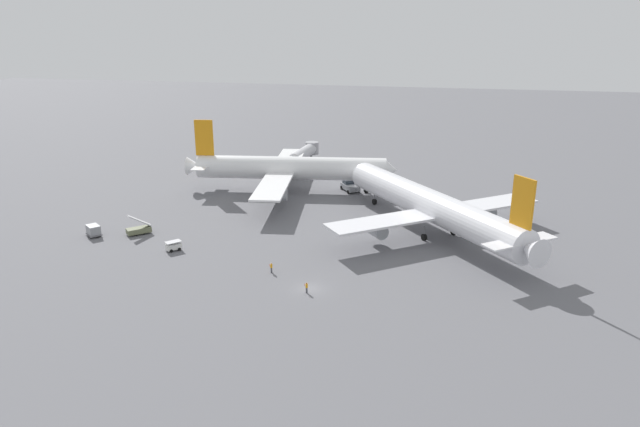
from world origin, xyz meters
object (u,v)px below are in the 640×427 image
gse_baggage_cart_trailing (173,246)px  jet_bridge (306,152)px  airliner_being_pushed (431,206)px  ground_crew_ramp_agent_by_cones (271,267)px  pushback_tug (350,186)px  gse_stair_truck_yellow (139,229)px  ground_crew_marshaller_foreground (307,287)px  airliner_at_gate_left (289,168)px  gse_container_dolly_flat (93,230)px

gse_baggage_cart_trailing → jet_bridge: (7.41, 67.14, 3.30)m
airliner_being_pushed → ground_crew_ramp_agent_by_cones: 35.01m
pushback_tug → jet_bridge: (-16.54, 21.80, 2.99)m
gse_stair_truck_yellow → gse_baggage_cart_trailing: gse_stair_truck_yellow is taller
gse_baggage_cart_trailing → ground_crew_marshaller_foreground: (27.34, -11.38, 0.03)m
airliner_being_pushed → gse_baggage_cart_trailing: size_ratio=15.25×
pushback_tug → gse_stair_truck_yellow: (-34.29, -38.97, -0.15)m
pushback_tug → ground_crew_marshaller_foreground: size_ratio=4.85×
airliner_at_gate_left → airliner_being_pushed: size_ratio=1.08×
gse_container_dolly_flat → ground_crew_marshaller_foreground: 47.91m
airliner_at_gate_left → ground_crew_ramp_agent_by_cones: bearing=-77.8°
airliner_at_gate_left → gse_stair_truck_yellow: (-20.09, -35.45, -4.62)m
jet_bridge → ground_crew_marshaller_foreground: bearing=-75.8°
airliner_at_gate_left → ground_crew_ramp_agent_by_cones: airliner_at_gate_left is taller
jet_bridge → pushback_tug: bearing=-52.8°
pushback_tug → ground_crew_ramp_agent_by_cones: (-4.00, -50.75, -0.27)m
airliner_at_gate_left → ground_crew_marshaller_foreground: (17.60, -53.20, -4.75)m
jet_bridge → airliner_being_pushed: bearing=-52.4°
jet_bridge → gse_stair_truck_yellow: bearing=-106.3°
gse_stair_truck_yellow → gse_container_dolly_flat: bearing=-159.7°
gse_container_dolly_flat → ground_crew_marshaller_foreground: (45.55, -14.83, -0.28)m
airliner_being_pushed → ground_crew_ramp_agent_by_cones: airliner_being_pushed is taller
jet_bridge → gse_baggage_cart_trailing: bearing=-96.3°
airliner_at_gate_left → jet_bridge: 25.47m
airliner_at_gate_left → pushback_tug: (14.20, 3.52, -4.47)m
airliner_being_pushed → pushback_tug: size_ratio=5.68×
airliner_at_gate_left → gse_baggage_cart_trailing: bearing=-103.1°
gse_stair_truck_yellow → jet_bridge: size_ratio=0.26×
gse_stair_truck_yellow → ground_crew_marshaller_foreground: (37.69, -17.75, -0.13)m
pushback_tug → ground_crew_marshaller_foreground: bearing=-86.6°
gse_stair_truck_yellow → ground_crew_ramp_agent_by_cones: size_ratio=2.67×
airliner_at_gate_left → pushback_tug: 15.30m
gse_stair_truck_yellow → airliner_being_pushed: bearing=13.6°
airliner_being_pushed → gse_baggage_cart_trailing: bearing=-156.1°
airliner_being_pushed → ground_crew_ramp_agent_by_cones: bearing=-134.1°
gse_baggage_cart_trailing → airliner_at_gate_left: bearing=76.9°
ground_crew_ramp_agent_by_cones → jet_bridge: 73.70m
airliner_at_gate_left → gse_baggage_cart_trailing: (-9.75, -41.81, -4.78)m
airliner_being_pushed → gse_container_dolly_flat: bearing=-165.5°
pushback_tug → airliner_being_pushed: bearing=-52.1°
airliner_at_gate_left → gse_stair_truck_yellow: bearing=-119.5°
airliner_at_gate_left → pushback_tug: bearing=13.9°
gse_baggage_cart_trailing → ground_crew_marshaller_foreground: gse_baggage_cart_trailing is taller
gse_container_dolly_flat → jet_bridge: (25.61, 63.68, 2.99)m
airliner_being_pushed → gse_stair_truck_yellow: size_ratio=10.20×
airliner_at_gate_left → ground_crew_ramp_agent_by_cones: 48.55m
airliner_at_gate_left → ground_crew_ramp_agent_by_cones: (10.19, -47.23, -4.74)m
gse_container_dolly_flat → jet_bridge: 68.71m
airliner_at_gate_left → airliner_being_pushed: bearing=-33.0°
gse_container_dolly_flat → gse_baggage_cart_trailing: bearing=-10.7°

